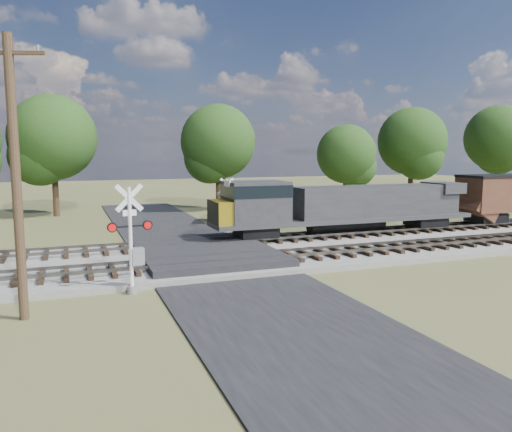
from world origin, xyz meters
name	(u,v)px	position (x,y,z in m)	size (l,w,h in m)	color
ground	(207,261)	(0.00, 0.00, 0.00)	(160.00, 160.00, 0.00)	#494B28
ballast_bed	(364,245)	(10.00, 0.50, 0.15)	(140.00, 10.00, 0.30)	gray
road	(207,261)	(0.00, 0.00, 0.04)	(7.00, 60.00, 0.08)	black
crossing_panel	(205,254)	(0.00, 0.50, 0.32)	(7.00, 9.00, 0.62)	#262628
track_near	(276,257)	(3.12, -2.00, 0.41)	(140.00, 2.60, 0.33)	black
track_far	(244,241)	(3.12, 3.00, 0.41)	(140.00, 2.60, 0.33)	black
crossing_signal_near	(133,248)	(-4.39, -4.81, 1.88)	(1.82, 0.42, 4.52)	silver
crossing_signal_far	(226,213)	(3.17, 6.81, 1.68)	(1.63, 0.37, 4.04)	silver
utility_pole	(16,172)	(-8.37, -6.68, 5.09)	(2.26, 0.91, 9.60)	#342817
equipment_shed	(243,207)	(6.50, 12.95, 1.31)	(4.93, 4.93, 2.58)	#482D1F
treeline	(243,142)	(9.46, 21.34, 6.74)	(81.88, 10.70, 11.45)	black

